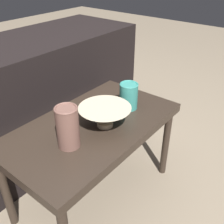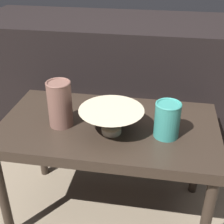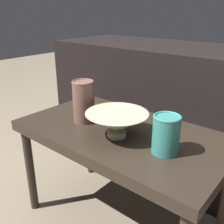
% 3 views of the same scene
% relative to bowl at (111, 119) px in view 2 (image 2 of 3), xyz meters
% --- Properties ---
extents(ground_plane, '(8.00, 8.00, 0.00)m').
position_rel_bowl_xyz_m(ground_plane, '(-0.02, 0.05, -0.50)').
color(ground_plane, '#7F705B').
extents(table, '(0.80, 0.45, 0.44)m').
position_rel_bowl_xyz_m(table, '(-0.02, 0.05, -0.10)').
color(table, '#2D231C').
rests_on(table, ground_plane).
extents(couch_backdrop, '(1.48, 0.50, 0.69)m').
position_rel_bowl_xyz_m(couch_backdrop, '(-0.02, 0.59, -0.15)').
color(couch_backdrop, black).
rests_on(couch_backdrop, ground_plane).
extents(bowl, '(0.22, 0.22, 0.09)m').
position_rel_bowl_xyz_m(bowl, '(0.00, 0.00, 0.00)').
color(bowl, '#C1B293').
rests_on(bowl, table).
extents(vase_textured_left, '(0.09, 0.09, 0.17)m').
position_rel_bowl_xyz_m(vase_textured_left, '(-0.19, 0.02, 0.03)').
color(vase_textured_left, brown).
rests_on(vase_textured_left, table).
extents(vase_colorful_right, '(0.09, 0.09, 0.13)m').
position_rel_bowl_xyz_m(vase_colorful_right, '(0.19, 0.01, 0.01)').
color(vase_colorful_right, teal).
rests_on(vase_colorful_right, table).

